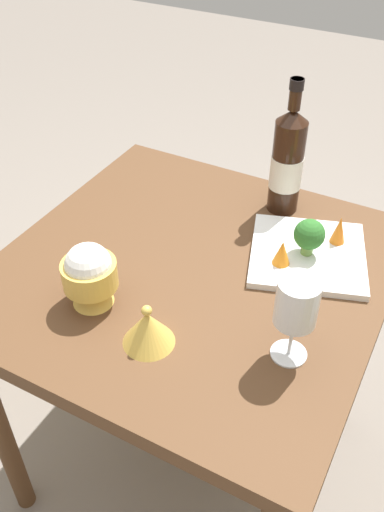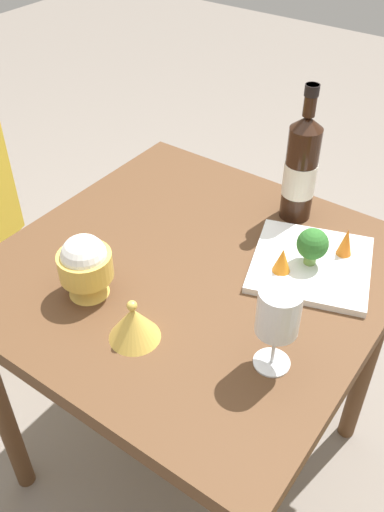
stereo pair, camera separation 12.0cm
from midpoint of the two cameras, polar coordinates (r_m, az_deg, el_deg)
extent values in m
plane|color=gray|center=(1.81, -2.02, -19.64)|extent=(8.00, 8.00, 0.00)
cube|color=brown|center=(1.24, -2.79, -1.90)|extent=(0.82, 0.82, 0.04)
cylinder|color=brown|center=(1.66, 14.56, -8.38)|extent=(0.05, 0.05, 0.72)
cylinder|color=brown|center=(1.85, -6.30, -0.96)|extent=(0.05, 0.05, 0.72)
cylinder|color=black|center=(1.35, 7.08, 8.88)|extent=(0.07, 0.08, 0.23)
cone|color=black|center=(1.28, 7.56, 13.90)|extent=(0.07, 0.08, 0.03)
cylinder|color=black|center=(1.26, 7.76, 15.94)|extent=(0.03, 0.03, 0.07)
cylinder|color=black|center=(1.25, 7.85, 16.90)|extent=(0.03, 0.03, 0.02)
cylinder|color=silver|center=(1.35, 7.04, 8.45)|extent=(0.08, 0.08, 0.08)
cylinder|color=white|center=(1.05, 6.56, -10.00)|extent=(0.07, 0.07, 0.00)
cylinder|color=white|center=(1.02, 6.75, -8.38)|extent=(0.01, 0.01, 0.08)
cylinder|color=white|center=(0.96, 7.14, -4.87)|extent=(0.08, 0.08, 0.09)
cone|color=gold|center=(1.16, -13.07, -3.84)|extent=(0.08, 0.08, 0.04)
cylinder|color=gold|center=(1.12, -13.44, -1.98)|extent=(0.11, 0.11, 0.05)
sphere|color=white|center=(1.11, -13.61, -1.12)|extent=(0.09, 0.09, 0.09)
cone|color=gold|center=(1.05, -7.82, -7.44)|extent=(0.10, 0.10, 0.07)
sphere|color=gold|center=(1.02, -8.05, -5.69)|extent=(0.02, 0.02, 0.02)
cube|color=white|center=(1.26, 9.05, 0.06)|extent=(0.32, 0.32, 0.02)
cylinder|color=#729E4C|center=(1.24, 8.95, 0.70)|extent=(0.03, 0.03, 0.03)
sphere|color=#2D6B28|center=(1.22, 9.13, 2.08)|extent=(0.07, 0.07, 0.07)
cone|color=orange|center=(1.20, 6.33, 0.23)|extent=(0.04, 0.04, 0.06)
cone|color=orange|center=(1.27, 12.18, 2.53)|extent=(0.03, 0.03, 0.07)
camera|label=1|loc=(0.06, -92.86, -2.38)|focal=39.25mm
camera|label=2|loc=(0.06, 87.14, 2.38)|focal=39.25mm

